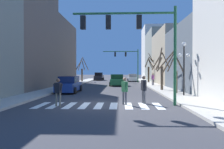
# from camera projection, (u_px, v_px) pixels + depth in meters

# --- Properties ---
(ground_plane) EXTENTS (240.00, 240.00, 0.00)m
(ground_plane) POSITION_uv_depth(u_px,v_px,m) (100.00, 104.00, 13.92)
(ground_plane) COLOR #38383D
(sidewalk_left) EXTENTS (2.32, 90.00, 0.15)m
(sidewalk_left) POSITION_uv_depth(u_px,v_px,m) (7.00, 102.00, 14.15)
(sidewalk_left) COLOR #ADA89E
(sidewalk_left) RESTS_ON ground_plane
(sidewalk_right) EXTENTS (2.32, 90.00, 0.15)m
(sidewalk_right) POSITION_uv_depth(u_px,v_px,m) (196.00, 104.00, 13.68)
(sidewalk_right) COLOR #ADA89E
(sidewalk_right) RESTS_ON ground_plane
(building_row_left) EXTENTS (6.00, 34.00, 13.02)m
(building_row_left) POSITION_uv_depth(u_px,v_px,m) (22.00, 42.00, 25.60)
(building_row_left) COLOR gray
(building_row_left) RESTS_ON ground_plane
(building_row_right) EXTENTS (6.00, 54.08, 13.53)m
(building_row_right) POSITION_uv_depth(u_px,v_px,m) (174.00, 53.00, 36.46)
(building_row_right) COLOR beige
(building_row_right) RESTS_ON ground_plane
(crosswalk_stripes) EXTENTS (7.65, 2.60, 0.01)m
(crosswalk_stripes) POSITION_uv_depth(u_px,v_px,m) (99.00, 106.00, 13.34)
(crosswalk_stripes) COLOR white
(crosswalk_stripes) RESTS_ON ground_plane
(traffic_signal_near) EXTENTS (6.39, 0.28, 6.08)m
(traffic_signal_near) POSITION_uv_depth(u_px,v_px,m) (136.00, 32.00, 13.42)
(traffic_signal_near) COLOR #236038
(traffic_signal_near) RESTS_ON ground_plane
(traffic_signal_far) EXTENTS (6.81, 0.28, 6.31)m
(traffic_signal_far) POSITION_uv_depth(u_px,v_px,m) (128.00, 58.00, 41.77)
(traffic_signal_far) COLOR #236038
(traffic_signal_far) RESTS_ON ground_plane
(street_lamp_right_corner) EXTENTS (0.95, 0.36, 4.33)m
(street_lamp_right_corner) POSITION_uv_depth(u_px,v_px,m) (184.00, 58.00, 17.71)
(street_lamp_right_corner) COLOR black
(street_lamp_right_corner) RESTS_ON sidewalk_right
(car_driving_away_lane) EXTENTS (2.15, 4.68, 1.66)m
(car_driving_away_lane) POSITION_uv_depth(u_px,v_px,m) (117.00, 80.00, 32.00)
(car_driving_away_lane) COLOR #236B38
(car_driving_away_lane) RESTS_ON ground_plane
(car_parked_right_mid) EXTENTS (1.98, 4.68, 1.62)m
(car_parked_right_mid) POSITION_uv_depth(u_px,v_px,m) (69.00, 85.00, 21.67)
(car_parked_right_mid) COLOR navy
(car_parked_right_mid) RESTS_ON ground_plane
(car_parked_right_far) EXTENTS (2.01, 4.56, 1.57)m
(car_parked_right_far) POSITION_uv_depth(u_px,v_px,m) (132.00, 78.00, 45.22)
(car_parked_right_far) COLOR white
(car_parked_right_far) RESTS_ON ground_plane
(car_parked_left_near) EXTENTS (2.11, 4.89, 1.82)m
(car_parked_left_near) POSITION_uv_depth(u_px,v_px,m) (99.00, 77.00, 50.98)
(car_parked_left_near) COLOR black
(car_parked_left_near) RESTS_ON ground_plane
(pedestrian_on_left_sidewalk) EXTENTS (0.47, 0.67, 1.72)m
(pedestrian_on_left_sidewalk) POSITION_uv_depth(u_px,v_px,m) (125.00, 89.00, 13.72)
(pedestrian_on_left_sidewalk) COLOR #4C4C51
(pedestrian_on_left_sidewalk) RESTS_ON ground_plane
(pedestrian_crossing_street) EXTENTS (0.56, 0.58, 1.68)m
(pedestrian_crossing_street) POSITION_uv_depth(u_px,v_px,m) (153.00, 78.00, 30.62)
(pedestrian_crossing_street) COLOR #282D47
(pedestrian_crossing_street) RESTS_ON sidewalk_right
(pedestrian_on_right_sidewalk) EXTENTS (0.33, 0.78, 1.81)m
(pedestrian_on_right_sidewalk) POSITION_uv_depth(u_px,v_px,m) (144.00, 87.00, 14.20)
(pedestrian_on_right_sidewalk) COLOR #4C4C51
(pedestrian_on_right_sidewalk) RESTS_ON ground_plane
(pedestrian_waiting_at_curb) EXTENTS (0.69, 0.38, 1.68)m
(pedestrian_waiting_at_curb) POSITION_uv_depth(u_px,v_px,m) (58.00, 90.00, 12.99)
(pedestrian_waiting_at_curb) COLOR #7A705B
(pedestrian_waiting_at_curb) RESTS_ON ground_plane
(street_tree_right_far) EXTENTS (1.91, 1.84, 4.48)m
(street_tree_right_far) POSITION_uv_depth(u_px,v_px,m) (161.00, 71.00, 23.09)
(street_tree_right_far) COLOR brown
(street_tree_right_far) RESTS_ON sidewalk_right
(street_tree_left_far) EXTENTS (2.35, 1.15, 4.05)m
(street_tree_left_far) POSITION_uv_depth(u_px,v_px,m) (174.00, 72.00, 19.62)
(street_tree_left_far) COLOR brown
(street_tree_left_far) RESTS_ON sidewalk_right
(street_tree_left_mid) EXTENTS (2.41, 3.03, 4.76)m
(street_tree_left_mid) POSITION_uv_depth(u_px,v_px,m) (82.00, 70.00, 42.89)
(street_tree_left_mid) COLOR brown
(street_tree_left_mid) RESTS_ON sidewalk_left
(street_tree_right_near) EXTENTS (2.74, 1.78, 5.22)m
(street_tree_right_near) POSITION_uv_depth(u_px,v_px,m) (150.00, 69.00, 39.39)
(street_tree_right_near) COLOR #473828
(street_tree_right_near) RESTS_ON sidewalk_right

